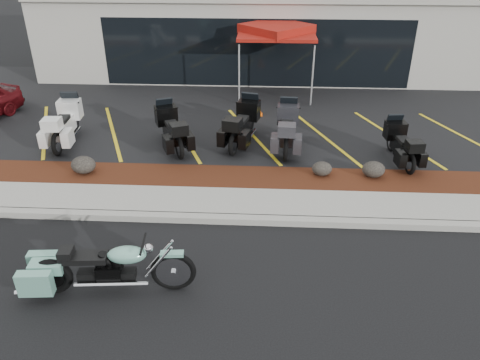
# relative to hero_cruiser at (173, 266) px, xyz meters

# --- Properties ---
(ground) EXTENTS (90.00, 90.00, 0.00)m
(ground) POSITION_rel_hero_cruiser_xyz_m (1.19, 1.37, -0.54)
(ground) COLOR black
(ground) RESTS_ON ground
(curb) EXTENTS (24.00, 0.25, 0.15)m
(curb) POSITION_rel_hero_cruiser_xyz_m (1.19, 2.27, -0.46)
(curb) COLOR gray
(curb) RESTS_ON ground
(sidewalk) EXTENTS (24.00, 1.20, 0.15)m
(sidewalk) POSITION_rel_hero_cruiser_xyz_m (1.19, 2.97, -0.46)
(sidewalk) COLOR gray
(sidewalk) RESTS_ON ground
(mulch_bed) EXTENTS (24.00, 1.20, 0.16)m
(mulch_bed) POSITION_rel_hero_cruiser_xyz_m (1.19, 4.17, -0.46)
(mulch_bed) COLOR #34120B
(mulch_bed) RESTS_ON ground
(upper_lot) EXTENTS (26.00, 9.60, 0.15)m
(upper_lot) POSITION_rel_hero_cruiser_xyz_m (1.19, 9.57, -0.46)
(upper_lot) COLOR black
(upper_lot) RESTS_ON ground
(dealership_building) EXTENTS (18.00, 8.16, 4.00)m
(dealership_building) POSITION_rel_hero_cruiser_xyz_m (1.19, 15.84, 1.47)
(dealership_building) COLOR #A7A297
(dealership_building) RESTS_ON ground
(boulder_left) EXTENTS (0.64, 0.53, 0.45)m
(boulder_left) POSITION_rel_hero_cruiser_xyz_m (-3.13, 4.16, -0.15)
(boulder_left) COLOR black
(boulder_left) RESTS_ON mulch_bed
(boulder_mid) EXTENTS (0.52, 0.43, 0.37)m
(boulder_mid) POSITION_rel_hero_cruiser_xyz_m (3.08, 4.36, -0.20)
(boulder_mid) COLOR black
(boulder_mid) RESTS_ON mulch_bed
(boulder_right) EXTENTS (0.58, 0.49, 0.41)m
(boulder_right) POSITION_rel_hero_cruiser_xyz_m (4.40, 4.35, -0.17)
(boulder_right) COLOR black
(boulder_right) RESTS_ON mulch_bed
(hero_cruiser) EXTENTS (3.12, 1.04, 1.08)m
(hero_cruiser) POSITION_rel_hero_cruiser_xyz_m (0.00, 0.00, 0.00)
(hero_cruiser) COLOR #6FAD99
(hero_cruiser) RESTS_ON ground
(touring_white) EXTENTS (1.05, 2.35, 1.33)m
(touring_white) POSITION_rel_hero_cruiser_xyz_m (-4.37, 6.84, 0.27)
(touring_white) COLOR white
(touring_white) RESTS_ON upper_lot
(touring_black_front) EXTENTS (1.65, 2.33, 1.27)m
(touring_black_front) POSITION_rel_hero_cruiser_xyz_m (-1.41, 6.58, 0.24)
(touring_black_front) COLOR black
(touring_black_front) RESTS_ON upper_lot
(touring_black_mid) EXTENTS (1.39, 2.42, 1.33)m
(touring_black_mid) POSITION_rel_hero_cruiser_xyz_m (1.11, 7.06, 0.27)
(touring_black_mid) COLOR black
(touring_black_mid) RESTS_ON upper_lot
(touring_grey) EXTENTS (1.00, 2.29, 1.30)m
(touring_grey) POSITION_rel_hero_cruiser_xyz_m (2.27, 6.80, 0.26)
(touring_grey) COLOR #2A292E
(touring_grey) RESTS_ON upper_lot
(touring_black_rear) EXTENTS (0.95, 2.01, 1.13)m
(touring_black_rear) POSITION_rel_hero_cruiser_xyz_m (5.22, 5.98, 0.17)
(touring_black_rear) COLOR black
(touring_black_rear) RESTS_ON upper_lot
(traffic_cone) EXTENTS (0.40, 0.40, 0.48)m
(traffic_cone) POSITION_rel_hero_cruiser_xyz_m (1.33, 8.72, -0.15)
(traffic_cone) COLOR #FC6008
(traffic_cone) RESTS_ON upper_lot
(popup_canopy) EXTENTS (3.53, 3.53, 2.59)m
(popup_canopy) POSITION_rel_hero_cruiser_xyz_m (1.93, 11.13, 1.96)
(popup_canopy) COLOR silver
(popup_canopy) RESTS_ON upper_lot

